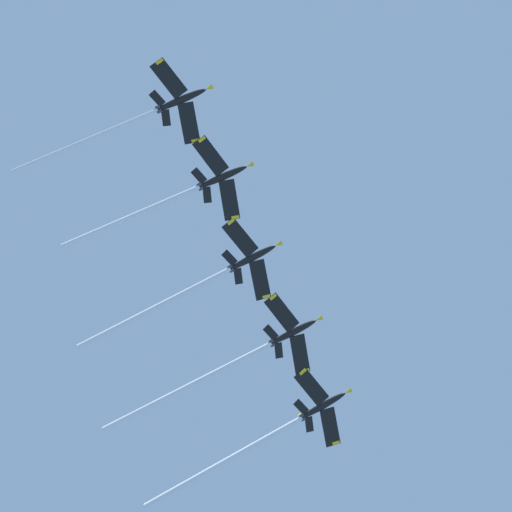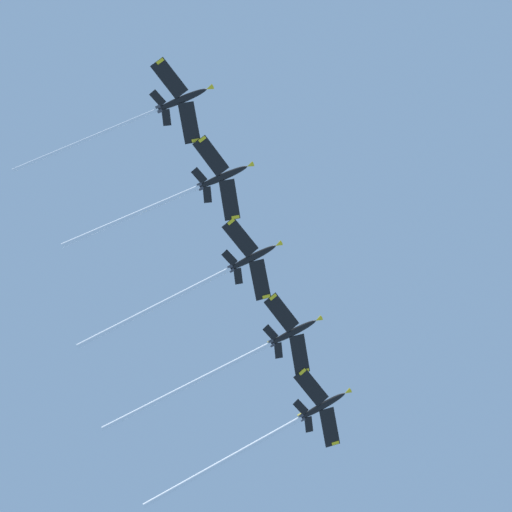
{
  "view_description": "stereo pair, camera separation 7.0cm",
  "coord_description": "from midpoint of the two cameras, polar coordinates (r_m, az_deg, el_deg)",
  "views": [
    {
      "loc": [
        -31.04,
        -24.76,
        1.59
      ],
      "look_at": [
        -9.75,
        -15.01,
        177.53
      ],
      "focal_mm": 55.13,
      "sensor_mm": 36.0,
      "label": 1
    },
    {
      "loc": [
        -31.07,
        -24.7,
        1.59
      ],
      "look_at": [
        -9.75,
        -15.01,
        177.53
      ],
      "focal_mm": 55.13,
      "sensor_mm": 36.0,
      "label": 2
    }
  ],
  "objects": [
    {
      "name": "jet_inner_left",
      "position": [
        178.54,
        -0.58,
        -7.21
      ],
      "size": [
        20.18,
        52.91,
        17.15
      ],
      "color": "black"
    },
    {
      "name": "jet_far_left",
      "position": [
        183.57,
        1.61,
        -12.58
      ],
      "size": [
        20.18,
        51.63,
        16.34
      ],
      "color": "black"
    },
    {
      "name": "jet_inner_right",
      "position": [
        174.31,
        -5.15,
        4.57
      ],
      "size": [
        20.17,
        44.29,
        14.15
      ],
      "color": "black"
    },
    {
      "name": "jet_centre",
      "position": [
        174.59,
        -3.4,
        -1.72
      ],
      "size": [
        20.17,
        48.43,
        16.98
      ],
      "color": "black"
    },
    {
      "name": "jet_far_right",
      "position": [
        176.05,
        -7.22,
        10.45
      ],
      "size": [
        20.18,
        45.44,
        14.33
      ],
      "color": "black"
    }
  ]
}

